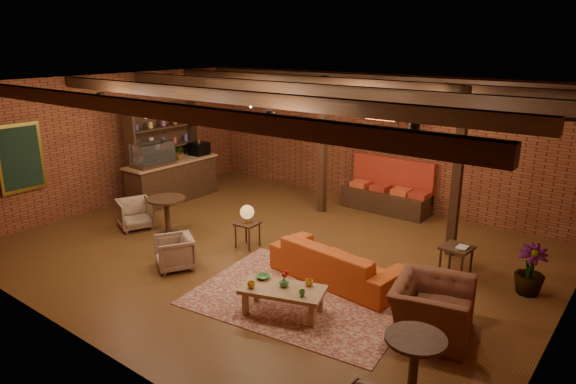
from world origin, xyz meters
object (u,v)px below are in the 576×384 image
Objects in this scene: armchair_a at (135,212)px; armchair_right at (432,300)px; side_table_book at (457,249)px; round_table_right at (414,358)px; side_table_lamp at (247,215)px; round_table_left at (167,210)px; plant_tall at (538,221)px; coffee_table at (282,290)px; armchair_b at (175,251)px; sofa at (337,262)px.

armchair_right is at bearing -67.98° from armchair_a.
round_table_right is at bearing -77.38° from side_table_book.
side_table_lamp is 1.85m from round_table_left.
plant_tall reaches higher than side_table_lamp.
plant_tall is at bearing 46.53° from coffee_table.
round_table_right is (4.52, -2.22, -0.12)m from side_table_lamp.
armchair_right is at bearing 40.27° from armchair_b.
armchair_right is at bearing -110.52° from plant_tall.
side_table_lamp is (-2.15, 1.61, 0.29)m from coffee_table.
armchair_b is 4.96m from round_table_right.
side_table_book is at bearing -176.86° from plant_tall.
sofa is at bearing -61.19° from armchair_a.
sofa is 2.90× the size of round_table_right.
round_table_left is 6.50m from round_table_right.
armchair_right reaches higher than round_table_right.
armchair_right reaches higher than coffee_table.
round_table_right is at bearing -79.26° from armchair_a.
side_table_lamp is 4.22m from armchair_right.
armchair_b is at bearing -87.50° from armchair_a.
round_table_right reaches higher than side_table_book.
round_table_left reaches higher than coffee_table.
round_table_right is at bearing 144.31° from sofa.
round_table_left is at bearing -162.62° from side_table_lamp.
side_table_lamp is at bearing 143.13° from coffee_table.
side_table_lamp is 0.35× the size of plant_tall.
armchair_b is at bearing -35.58° from round_table_left.
side_table_book is at bearing 60.93° from coffee_table.
round_table_left is at bearing 11.16° from sofa.
side_table_lamp is at bearing 106.73° from armchair_b.
coffee_table is 1.58× the size of side_table_lamp.
armchair_right reaches higher than side_table_book.
coffee_table is at bearing -36.87° from side_table_lamp.
armchair_b is 0.81× the size of round_table_right.
armchair_a is 7.35m from round_table_right.
sofa is at bearing -4.54° from side_table_lamp.
round_table_right is (0.38, -1.44, 0.02)m from armchair_right.
coffee_table is 1.69× the size of round_table_right.
side_table_lamp is 1.07× the size of round_table_right.
coffee_table is 2.53m from armchair_b.
coffee_table is 2.70m from side_table_lamp.
side_table_lamp reaches higher than round_table_left.
armchair_b is 6.11m from plant_tall.
side_table_lamp is at bearing -52.62° from armchair_a.
side_table_lamp is 0.74× the size of armchair_right.
side_table_book is (1.60, 2.87, 0.12)m from coffee_table.
round_table_right is (4.90, -0.68, 0.21)m from armchair_b.
coffee_table is 4.05m from round_table_left.
sofa is 4.17× the size of side_table_book.
armchair_right is 2.37m from plant_tall.
sofa is 2.03m from armchair_right.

